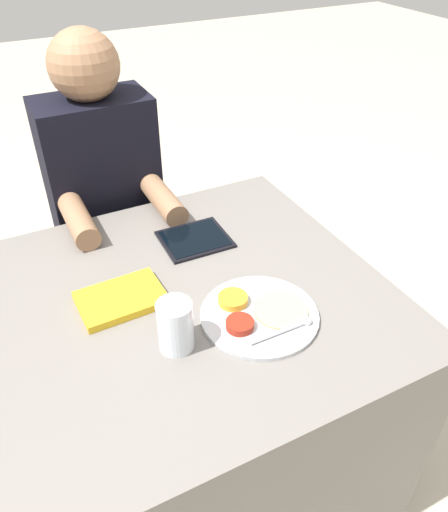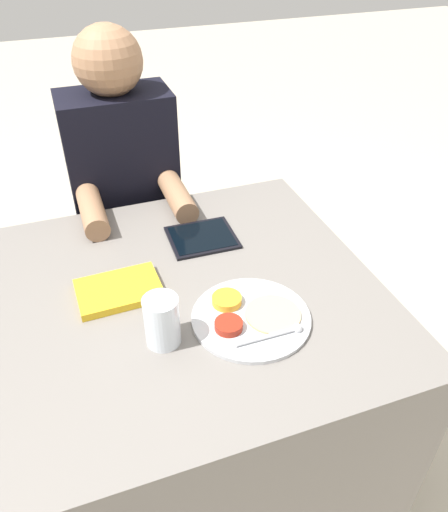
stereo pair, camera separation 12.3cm
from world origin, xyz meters
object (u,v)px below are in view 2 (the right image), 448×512
object	(u,v)px
red_notebook	(119,291)
drinking_glass	(162,321)
person_diner	(129,220)
thali_tray	(250,317)
tablet_device	(202,237)

from	to	relation	value
red_notebook	drinking_glass	bearing A→B (deg)	-71.42
red_notebook	person_diner	world-z (taller)	person_diner
drinking_glass	thali_tray	bearing A→B (deg)	-0.65
red_notebook	drinking_glass	xyz separation A→B (m)	(0.06, -0.19, 0.05)
thali_tray	drinking_glass	xyz separation A→B (m)	(-0.20, 0.00, 0.05)
thali_tray	drinking_glass	world-z (taller)	drinking_glass
thali_tray	person_diner	xyz separation A→B (m)	(-0.15, 0.74, -0.15)
person_diner	red_notebook	bearing A→B (deg)	-101.86
person_diner	drinking_glass	size ratio (longest dim) A/B	10.39
red_notebook	drinking_glass	size ratio (longest dim) A/B	1.72
thali_tray	tablet_device	xyz separation A→B (m)	(-0.00, 0.34, -0.00)
red_notebook	person_diner	size ratio (longest dim) A/B	0.17
red_notebook	tablet_device	distance (m)	0.30
tablet_device	drinking_glass	distance (m)	0.40
tablet_device	red_notebook	bearing A→B (deg)	-149.34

